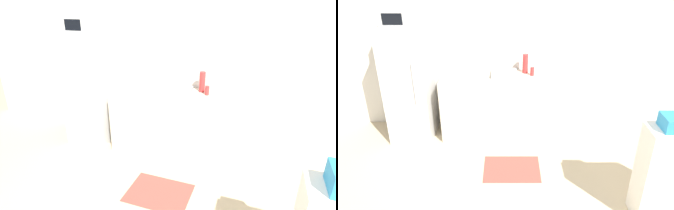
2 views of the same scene
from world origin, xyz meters
The scene contains 8 objects.
wall_back centered at (0.00, 2.96, 1.30)m, with size 8.00×0.06×2.60m, color white.
refrigerator centered at (-1.58, 2.54, 0.84)m, with size 0.60×0.64×1.69m.
microwave centered at (-1.58, 2.54, 1.81)m, with size 0.47×0.33×0.24m.
counter centered at (-0.17, 2.60, 0.47)m, with size 1.92×0.60×0.94m, color beige.
sink_basin centered at (-0.20, 2.64, 0.97)m, with size 0.37×0.30×0.06m, color #9EA3A8.
bottle_tall centered at (0.11, 2.76, 1.08)m, with size 0.08×0.08×0.28m, color red.
bottle_short centered at (0.20, 2.65, 1.00)m, with size 0.06×0.06×0.13m, color red.
kitchen_rug centered at (-0.10, 1.66, 0.00)m, with size 0.74×0.56×0.01m, color #99473D.
Camera 1 is at (0.86, -0.64, 2.12)m, focal length 28.00 mm.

